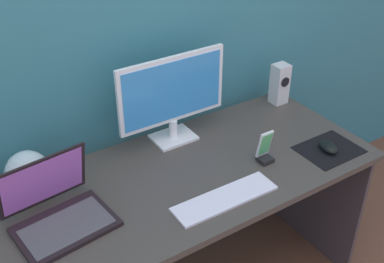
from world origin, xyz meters
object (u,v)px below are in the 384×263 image
at_px(monitor, 172,95).
at_px(speaker_right, 280,84).
at_px(keyboard_external, 225,198).
at_px(phone_in_dock, 265,151).
at_px(mouse, 328,147).
at_px(fishbowl, 28,173).
at_px(laptop, 58,211).

distance_m(monitor, speaker_right, 0.61).
height_order(keyboard_external, phone_in_dock, phone_in_dock).
bearing_deg(mouse, fishbowl, 170.53).
height_order(monitor, mouse, monitor).
relative_size(laptop, mouse, 3.49).
distance_m(speaker_right, phone_in_dock, 0.51).
bearing_deg(fishbowl, phone_in_dock, -21.49).
height_order(mouse, phone_in_dock, phone_in_dock).
bearing_deg(fishbowl, monitor, 0.62).
relative_size(keyboard_external, mouse, 4.04).
distance_m(laptop, keyboard_external, 0.59).
distance_m(fishbowl, keyboard_external, 0.72).
bearing_deg(mouse, laptop, -178.99).
xyz_separation_m(keyboard_external, phone_in_dock, (0.27, 0.11, 0.04)).
xyz_separation_m(keyboard_external, mouse, (0.54, 0.02, 0.02)).
bearing_deg(monitor, keyboard_external, -96.56).
bearing_deg(phone_in_dock, fishbowl, 158.51).
bearing_deg(fishbowl, speaker_right, 0.42).
xyz_separation_m(laptop, fishbowl, (-0.03, 0.23, 0.03)).
relative_size(monitor, fishbowl, 2.99).
xyz_separation_m(laptop, keyboard_external, (0.54, -0.21, -0.04)).
height_order(fishbowl, phone_in_dock, fishbowl).
height_order(speaker_right, fishbowl, speaker_right).
bearing_deg(speaker_right, mouse, -104.16).
bearing_deg(phone_in_dock, laptop, 172.50).
relative_size(fishbowl, phone_in_dock, 1.18).
height_order(laptop, keyboard_external, laptop).
xyz_separation_m(fishbowl, keyboard_external, (0.57, -0.44, -0.07)).
height_order(speaker_right, keyboard_external, speaker_right).
height_order(speaker_right, laptop, laptop).
distance_m(keyboard_external, phone_in_dock, 0.30).
xyz_separation_m(laptop, phone_in_dock, (0.82, -0.11, 0.00)).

